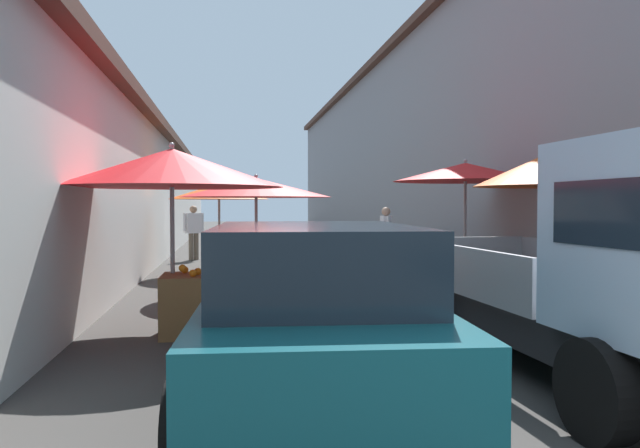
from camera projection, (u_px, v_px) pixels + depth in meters
name	position (u px, v px, depth m)	size (l,w,h in m)	color
ground	(303.00, 272.00, 14.69)	(90.00, 90.00, 0.00)	#3D3A38
building_left_whitewash	(21.00, 193.00, 15.81)	(49.80, 7.50, 3.80)	silver
building_right_concrete	(535.00, 141.00, 17.85)	(49.80, 7.50, 6.96)	gray
fruit_stall_far_left	(174.00, 182.00, 7.66)	(2.80, 2.80, 2.39)	#9E9EA3
fruit_stall_far_right	(468.00, 189.00, 11.29)	(2.67, 2.67, 2.46)	#9E9EA3
fruit_stall_mid_lane	(561.00, 194.00, 7.90)	(2.16, 2.16, 2.41)	#9E9EA3
fruit_stall_near_right	(219.00, 202.00, 14.32)	(2.35, 2.35, 2.18)	#9E9EA3
fruit_stall_near_left	(257.00, 200.00, 11.19)	(2.77, 2.77, 2.17)	#9E9EA3
hatchback_car	(313.00, 313.00, 4.92)	(4.00, 2.11, 1.45)	#0F4C56
vendor_by_crates	(386.00, 235.00, 14.47)	(0.63, 0.23, 1.56)	#232328
vendor_in_shade	(193.00, 229.00, 17.79)	(0.38, 0.58, 1.58)	#665B4C
parked_scooter	(402.00, 260.00, 12.88)	(1.65, 0.63, 1.14)	black
plastic_stool	(250.00, 268.00, 12.35)	(0.30, 0.30, 0.43)	#194CB2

